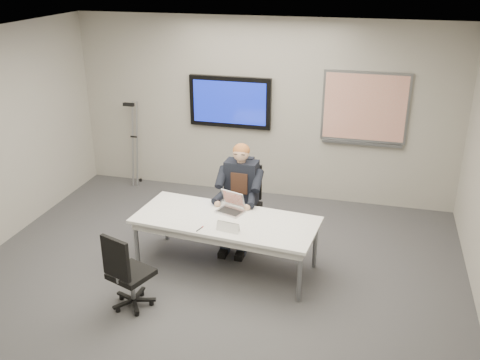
% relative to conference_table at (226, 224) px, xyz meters
% --- Properties ---
extents(floor, '(6.00, 6.00, 0.02)m').
position_rel_conference_table_xyz_m(floor, '(-0.09, -0.63, -0.60)').
color(floor, '#3D3D40').
rests_on(floor, ground).
extents(ceiling, '(6.00, 6.00, 0.02)m').
position_rel_conference_table_xyz_m(ceiling, '(-0.09, -0.63, 2.20)').
color(ceiling, white).
rests_on(ceiling, wall_back).
extents(wall_back, '(6.00, 0.02, 2.80)m').
position_rel_conference_table_xyz_m(wall_back, '(-0.09, 2.37, 0.80)').
color(wall_back, '#A19D91').
rests_on(wall_back, ground).
extents(conference_table, '(2.28, 1.12, 0.68)m').
position_rel_conference_table_xyz_m(conference_table, '(0.00, 0.00, 0.00)').
color(conference_table, white).
rests_on(conference_table, ground).
extents(tv_display, '(1.30, 0.09, 0.80)m').
position_rel_conference_table_xyz_m(tv_display, '(-0.59, 2.31, 0.90)').
color(tv_display, black).
rests_on(tv_display, wall_back).
extents(whiteboard, '(1.25, 0.08, 1.10)m').
position_rel_conference_table_xyz_m(whiteboard, '(1.46, 2.34, 0.93)').
color(whiteboard, gray).
rests_on(whiteboard, wall_back).
extents(office_chair_far, '(0.52, 0.52, 1.01)m').
position_rel_conference_table_xyz_m(office_chair_far, '(-0.00, 0.85, -0.28)').
color(office_chair_far, black).
rests_on(office_chair_far, ground).
extents(office_chair_near, '(0.56, 0.56, 0.93)m').
position_rel_conference_table_xyz_m(office_chair_near, '(-0.79, -1.06, -0.31)').
color(office_chair_near, black).
rests_on(office_chair_near, ground).
extents(seated_person, '(0.43, 0.74, 1.38)m').
position_rel_conference_table_xyz_m(seated_person, '(-0.00, 0.60, -0.04)').
color(seated_person, '#1E2533').
rests_on(seated_person, office_chair_far).
extents(crutch, '(0.35, 0.56, 1.51)m').
position_rel_conference_table_xyz_m(crutch, '(-2.21, 2.18, 0.14)').
color(crutch, '#999BA0').
rests_on(crutch, ground).
extents(laptop, '(0.38, 0.40, 0.23)m').
position_rel_conference_table_xyz_m(laptop, '(0.01, 0.24, 0.14)').
color(laptop, silver).
rests_on(laptop, conference_table).
extents(name_tent, '(0.28, 0.12, 0.11)m').
position_rel_conference_table_xyz_m(name_tent, '(0.11, -0.28, 0.13)').
color(name_tent, white).
rests_on(name_tent, conference_table).
extents(pen, '(0.05, 0.14, 0.01)m').
position_rel_conference_table_xyz_m(pen, '(-0.21, -0.34, 0.08)').
color(pen, black).
rests_on(pen, conference_table).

